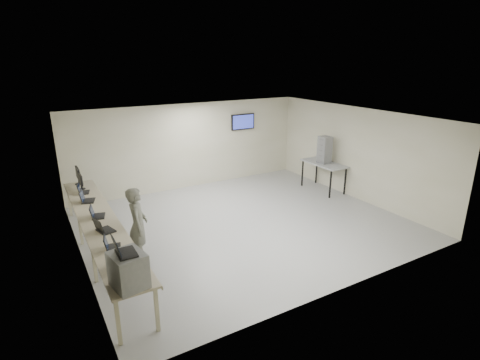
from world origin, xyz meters
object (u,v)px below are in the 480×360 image
equipment_box (128,270)px  side_table (324,165)px  soldier (138,226)px  workbench (100,223)px

equipment_box → side_table: bearing=16.6°
equipment_box → soldier: bearing=61.1°
side_table → equipment_box: bearing=-153.0°
equipment_box → side_table: 8.14m
workbench → side_table: bearing=7.5°
soldier → side_table: bearing=-58.9°
soldier → equipment_box: bearing=179.6°
workbench → soldier: size_ratio=3.57×
workbench → soldier: (0.67, -0.57, 0.01)m
equipment_box → soldier: 2.32m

